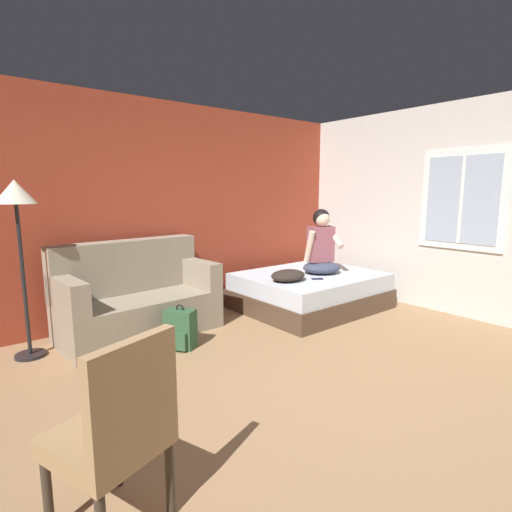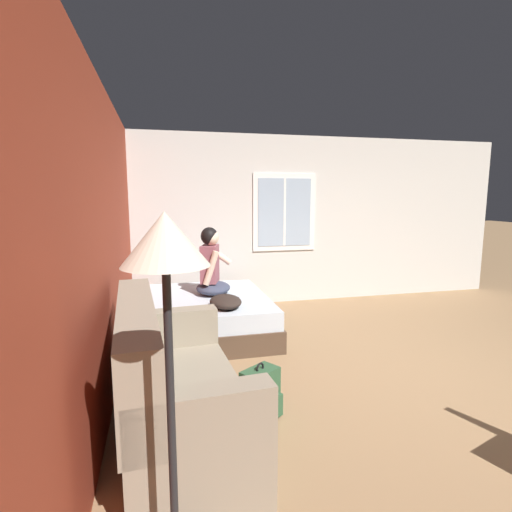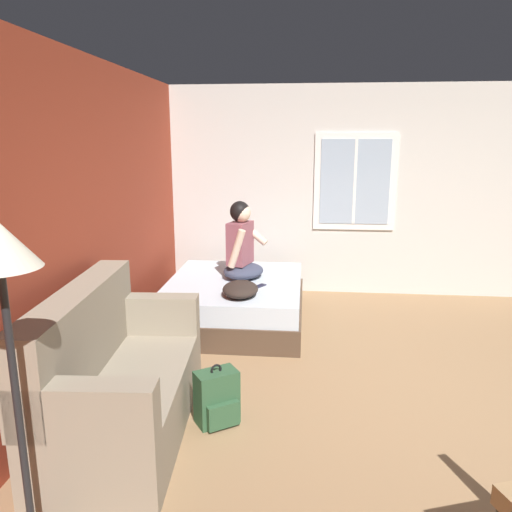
{
  "view_description": "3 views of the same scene",
  "coord_description": "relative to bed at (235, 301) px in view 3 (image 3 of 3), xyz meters",
  "views": [
    {
      "loc": [
        -2.08,
        -1.9,
        1.6
      ],
      "look_at": [
        0.98,
        1.91,
        0.8
      ],
      "focal_mm": 28.0,
      "sensor_mm": 36.0,
      "label": 1
    },
    {
      "loc": [
        -3.11,
        2.37,
        1.76
      ],
      "look_at": [
        0.89,
        1.4,
        1.13
      ],
      "focal_mm": 28.0,
      "sensor_mm": 36.0,
      "label": 2
    },
    {
      "loc": [
        -3.48,
        1.03,
        2.03
      ],
      "look_at": [
        1.1,
        1.48,
        0.94
      ],
      "focal_mm": 35.0,
      "sensor_mm": 36.0,
      "label": 3
    }
  ],
  "objects": [
    {
      "name": "wall_side_with_window",
      "position": [
        1.31,
        -1.79,
        1.12
      ],
      "size": [
        0.19,
        7.0,
        2.7
      ],
      "color": "silver",
      "rests_on": "ground"
    },
    {
      "name": "bed",
      "position": [
        0.0,
        0.0,
        0.0
      ],
      "size": [
        1.84,
        1.52,
        0.48
      ],
      "color": "#4C3828",
      "rests_on": "ground"
    },
    {
      "name": "couch",
      "position": [
        -2.24,
        0.53,
        0.16
      ],
      "size": [
        1.75,
        0.93,
        1.04
      ],
      "color": "gray",
      "rests_on": "ground"
    },
    {
      "name": "person_seated",
      "position": [
        0.13,
        -0.07,
        0.6
      ],
      "size": [
        0.63,
        0.57,
        0.88
      ],
      "color": "#383D51",
      "rests_on": "bed"
    },
    {
      "name": "wall_back_accent",
      "position": [
        -1.84,
        1.08,
        1.11
      ],
      "size": [
        11.15,
        0.16,
        2.7
      ],
      "primitive_type": "cube",
      "color": "#993823",
      "rests_on": "ground"
    },
    {
      "name": "cell_phone",
      "position": [
        -0.19,
        -0.31,
        0.25
      ],
      "size": [
        0.16,
        0.13,
        0.01
      ],
      "primitive_type": "cube",
      "rotation": [
        0.0,
        0.0,
        4.16
      ],
      "color": "black",
      "rests_on": "bed"
    },
    {
      "name": "backpack",
      "position": [
        -2.08,
        -0.17,
        -0.04
      ],
      "size": [
        0.34,
        0.35,
        0.46
      ],
      "color": "#2D5133",
      "rests_on": "ground"
    },
    {
      "name": "ground_plane",
      "position": [
        -1.84,
        -1.8,
        -0.24
      ],
      "size": [
        40.0,
        40.0,
        0.0
      ],
      "primitive_type": "plane",
      "color": "#93704C"
    },
    {
      "name": "floor_lamp",
      "position": [
        -3.33,
        0.55,
        1.19
      ],
      "size": [
        0.36,
        0.36,
        1.7
      ],
      "color": "black",
      "rests_on": "ground"
    },
    {
      "name": "throw_pillow",
      "position": [
        -0.54,
        -0.14,
        0.31
      ],
      "size": [
        0.5,
        0.38,
        0.14
      ],
      "primitive_type": "ellipsoid",
      "rotation": [
        0.0,
        0.0,
        0.05
      ],
      "color": "#2D231E",
      "rests_on": "bed"
    }
  ]
}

